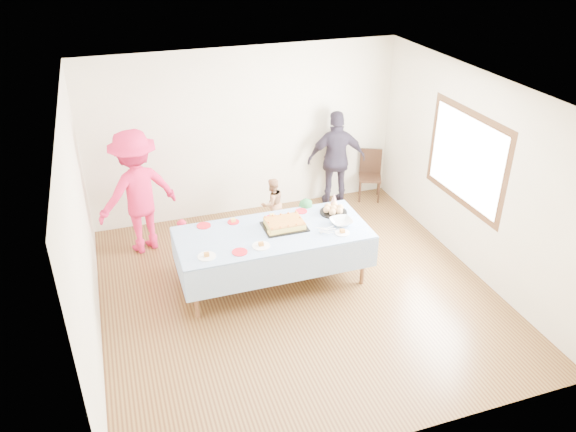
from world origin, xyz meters
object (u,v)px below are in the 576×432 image
Objects in this scene: dining_chair at (370,172)px; adult_left at (137,192)px; party_table at (273,235)px; birthday_cake at (284,224)px.

dining_chair is 3.98m from adult_left.
dining_chair is at bearing 39.36° from party_table.
birthday_cake is 2.88m from dining_chair.
adult_left reaches higher than dining_chair.
adult_left is at bearing 137.16° from party_table.
party_table is 2.15m from adult_left.
dining_chair reaches higher than party_table.
adult_left reaches higher than birthday_cake.
party_table is 0.22m from birthday_cake.
adult_left is (-3.92, -0.48, 0.44)m from dining_chair.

